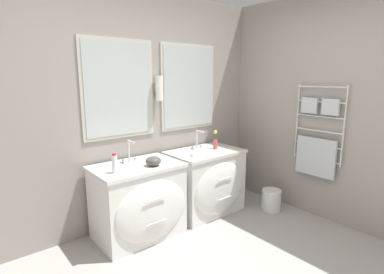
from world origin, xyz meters
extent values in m
cube|color=gray|center=(0.00, 1.79, 1.30)|extent=(5.05, 0.06, 2.60)
cube|color=#BCB7A8|center=(-0.18, 1.76, 1.53)|extent=(0.82, 0.02, 1.04)
cube|color=#B2BCBA|center=(-0.18, 1.75, 1.53)|extent=(0.75, 0.01, 0.97)
cube|color=#BCB7A8|center=(0.76, 1.76, 1.53)|extent=(0.82, 0.02, 1.04)
cube|color=#B2BCBA|center=(0.76, 1.75, 1.53)|extent=(0.75, 0.01, 0.97)
cylinder|color=white|center=(0.29, 1.70, 1.53)|extent=(0.09, 0.09, 0.28)
cube|color=silver|center=(0.29, 1.75, 1.53)|extent=(0.05, 0.02, 0.08)
cube|color=gray|center=(1.75, 0.79, 1.30)|extent=(0.06, 3.65, 2.60)
cylinder|color=silver|center=(1.69, 0.23, 1.13)|extent=(0.02, 0.02, 0.90)
cylinder|color=silver|center=(1.69, 0.79, 1.13)|extent=(0.02, 0.02, 0.90)
cylinder|color=silver|center=(1.69, 0.51, 1.55)|extent=(0.02, 0.56, 0.02)
cylinder|color=silver|center=(1.69, 0.51, 1.38)|extent=(0.02, 0.56, 0.02)
cylinder|color=silver|center=(1.69, 0.51, 1.21)|extent=(0.02, 0.56, 0.02)
cylinder|color=silver|center=(1.69, 0.51, 1.05)|extent=(0.02, 0.56, 0.02)
cylinder|color=silver|center=(1.69, 0.51, 0.88)|extent=(0.02, 0.56, 0.02)
cylinder|color=silver|center=(1.69, 0.51, 0.71)|extent=(0.02, 0.56, 0.02)
cube|color=#B7BCC1|center=(1.67, 0.51, 0.74)|extent=(0.04, 0.47, 0.45)
cube|color=#B7BCC1|center=(1.67, 0.38, 1.33)|extent=(0.04, 0.19, 0.18)
cube|color=#B7BCC1|center=(1.67, 0.63, 1.33)|extent=(0.04, 0.19, 0.18)
cube|color=white|center=(-0.18, 1.44, 0.37)|extent=(0.86, 0.56, 0.74)
ellipsoid|color=white|center=(-0.18, 1.15, 0.37)|extent=(0.80, 0.12, 0.62)
cube|color=silver|center=(-0.18, 1.44, 0.76)|extent=(0.89, 0.59, 0.04)
ellipsoid|color=white|center=(-0.18, 1.41, 0.74)|extent=(0.37, 0.32, 0.08)
cylinder|color=silver|center=(-0.18, 1.08, 0.52)|extent=(0.24, 0.01, 0.01)
cylinder|color=silver|center=(-0.18, 1.08, 0.28)|extent=(0.24, 0.01, 0.01)
cube|color=white|center=(0.76, 1.44, 0.37)|extent=(0.86, 0.56, 0.74)
ellipsoid|color=white|center=(0.76, 1.15, 0.37)|extent=(0.80, 0.12, 0.62)
cube|color=silver|center=(0.76, 1.44, 0.76)|extent=(0.89, 0.59, 0.04)
ellipsoid|color=white|center=(0.76, 1.41, 0.74)|extent=(0.37, 0.32, 0.08)
cylinder|color=silver|center=(0.76, 1.08, 0.52)|extent=(0.24, 0.01, 0.01)
cylinder|color=silver|center=(0.76, 1.08, 0.28)|extent=(0.24, 0.01, 0.01)
cylinder|color=silver|center=(-0.18, 1.59, 0.90)|extent=(0.02, 0.02, 0.24)
cylinder|color=silver|center=(-0.18, 1.53, 1.00)|extent=(0.02, 0.13, 0.02)
cylinder|color=silver|center=(-0.25, 1.59, 0.80)|extent=(0.03, 0.03, 0.04)
cylinder|color=silver|center=(-0.11, 1.59, 0.80)|extent=(0.03, 0.03, 0.04)
cylinder|color=silver|center=(0.76, 1.59, 0.90)|extent=(0.02, 0.02, 0.24)
cylinder|color=silver|center=(0.76, 1.53, 1.00)|extent=(0.02, 0.13, 0.02)
cylinder|color=silver|center=(0.69, 1.59, 0.80)|extent=(0.03, 0.03, 0.04)
cylinder|color=silver|center=(0.83, 1.59, 0.80)|extent=(0.03, 0.03, 0.04)
cylinder|color=silver|center=(-0.46, 1.34, 0.86)|extent=(0.05, 0.05, 0.17)
cylinder|color=red|center=(-0.46, 1.34, 0.96)|extent=(0.03, 0.03, 0.02)
ellipsoid|color=#4C4742|center=(-0.06, 1.31, 0.82)|extent=(0.16, 0.16, 0.10)
cylinder|color=#CC4C51|center=(0.93, 1.43, 0.83)|extent=(0.05, 0.05, 0.11)
cylinder|color=#477238|center=(0.93, 1.43, 0.94)|extent=(0.01, 0.01, 0.10)
sphere|color=#E5BF47|center=(0.93, 1.43, 0.99)|extent=(0.05, 0.05, 0.05)
cube|color=white|center=(0.50, 1.33, 0.79)|extent=(0.08, 0.06, 0.02)
ellipsoid|color=#F2E5CC|center=(0.50, 1.33, 0.81)|extent=(0.05, 0.04, 0.02)
cylinder|color=silver|center=(1.43, 0.92, 0.13)|extent=(0.24, 0.24, 0.26)
torus|color=silver|center=(1.43, 0.92, 0.26)|extent=(0.24, 0.24, 0.01)
camera|label=1|loc=(-1.60, -1.20, 1.66)|focal=28.00mm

